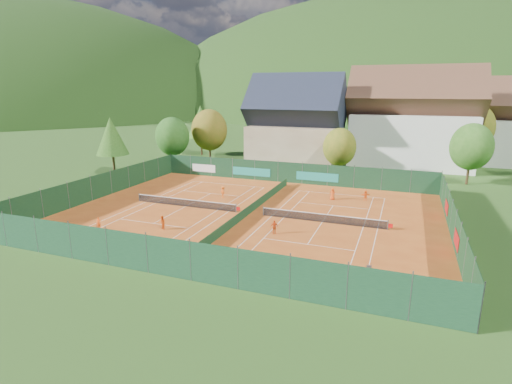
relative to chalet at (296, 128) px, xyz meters
The scene contains 31 objects.
ground 30.87m from the chalet, 84.29° to the right, with size 600.00×600.00×0.00m, color #244917.
clay_pad 30.87m from the chalet, 84.29° to the right, with size 40.00×32.00×0.01m, color #AD4C19.
court_markings_left 31.12m from the chalet, 99.46° to the right, with size 11.03×23.83×0.00m.
court_markings_right 32.63m from the chalet, 69.86° to the right, with size 11.03×23.83×0.00m.
tennis_net_left 31.00m from the chalet, 99.17° to the right, with size 13.30×0.10×1.02m.
tennis_net_right 32.59m from the chalet, 69.60° to the right, with size 13.30×0.10×1.02m.
court_divider 30.77m from the chalet, 84.29° to the right, with size 0.03×28.80×1.00m.
fence_north 15.14m from the chalet, 79.70° to the right, with size 40.00×0.10×3.00m.
fence_south 46.38m from the chalet, 86.27° to the right, with size 40.00×0.04×3.00m.
fence_west 34.86m from the chalet, 119.54° to the right, with size 0.04×32.00×3.00m.
fence_east 38.11m from the chalet, 52.48° to the right, with size 0.09×32.00×3.00m.
chalet is the anchor object (origin of this frame).
hotel_block_a 19.94m from the chalet, 17.53° to the left, with size 21.60×11.00×17.25m.
hotel_block_b 35.85m from the chalet, 22.99° to the left, with size 17.28×10.00×15.50m.
tree_west_front 21.51m from the chalet, 152.24° to the right, with size 5.72×5.72×8.69m.
tree_west_mid 15.53m from the chalet, 165.07° to the right, with size 6.44×6.44×9.78m.
tree_west_back 21.38m from the chalet, 169.22° to the left, with size 5.60×5.60×10.00m.
tree_center 12.19m from the chalet, 41.63° to the right, with size 5.01×5.01×7.60m.
tree_east_front 27.69m from the chalet, 12.53° to the right, with size 5.72×5.72×8.69m.
tree_west_side 30.81m from the chalet, 144.25° to the right, with size 5.04×5.04×9.00m.
tree_east_back 30.68m from the chalet, 19.03° to the left, with size 7.15×7.15×10.86m.
mountain_backdrop 211.04m from the chalet, 81.19° to the left, with size 820.00×530.00×242.00m.
ball_hopper 44.31m from the chalet, 67.79° to the right, with size 0.34×0.34×0.80m.
loose_ball_0 38.83m from the chalet, 103.39° to the right, with size 0.07×0.07×0.07m, color #CCD833.
loose_ball_1 39.59m from the chalet, 82.17° to the right, with size 0.07×0.07×0.07m, color #CCD833.
player_left_near 41.08m from the chalet, 102.88° to the right, with size 0.43×0.28×1.18m, color #FB5E16.
player_left_mid 38.23m from the chalet, 94.69° to the right, with size 0.70×0.54×1.43m, color orange.
player_left_far 25.69m from the chalet, 95.95° to the right, with size 0.95×0.55×1.48m, color orange.
player_right_near 36.16m from the chalet, 77.99° to the right, with size 0.79×0.33×1.34m, color #E04A13.
player_right_far_a 24.11m from the chalet, 63.54° to the right, with size 0.72×0.47×1.47m, color #E04C13.
player_right_far_b 25.26m from the chalet, 54.41° to the right, with size 1.18×0.37×1.27m, color orange.
Camera 1 is at (15.29, -38.70, 13.29)m, focal length 28.00 mm.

